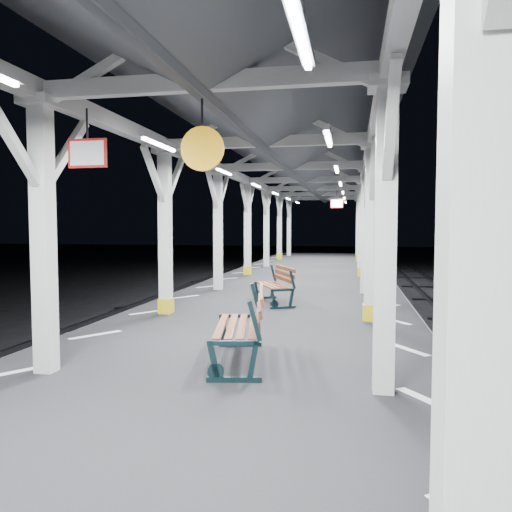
% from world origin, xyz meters
% --- Properties ---
extents(ground, '(120.00, 120.00, 0.00)m').
position_xyz_m(ground, '(0.00, 0.00, 0.00)').
color(ground, black).
rests_on(ground, ground).
extents(platform, '(6.00, 50.00, 1.00)m').
position_xyz_m(platform, '(0.00, 0.00, 0.50)').
color(platform, black).
rests_on(platform, ground).
extents(hazard_stripes_left, '(1.00, 48.00, 0.01)m').
position_xyz_m(hazard_stripes_left, '(-2.45, 0.00, 1.00)').
color(hazard_stripes_left, silver).
rests_on(hazard_stripes_left, platform).
extents(hazard_stripes_right, '(1.00, 48.00, 0.01)m').
position_xyz_m(hazard_stripes_right, '(2.45, 0.00, 1.00)').
color(hazard_stripes_right, silver).
rests_on(hazard_stripes_right, platform).
extents(canopy, '(5.40, 49.00, 4.65)m').
position_xyz_m(canopy, '(0.00, -0.02, 4.56)').
color(canopy, silver).
rests_on(canopy, platform).
extents(bench_near, '(0.96, 1.85, 0.95)m').
position_xyz_m(bench_near, '(0.30, -1.11, 1.51)').
color(bench_near, black).
rests_on(bench_near, platform).
extents(bench_mid, '(1.17, 1.66, 0.85)m').
position_xyz_m(bench_mid, '(-0.02, 3.86, 1.45)').
color(bench_mid, black).
rests_on(bench_mid, platform).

